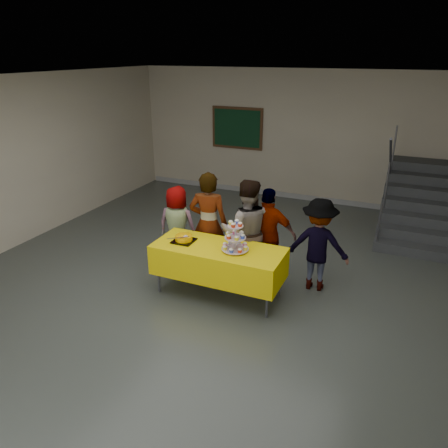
# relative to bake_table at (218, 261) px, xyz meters

# --- Properties ---
(room_shell) EXTENTS (10.00, 10.04, 3.02)m
(room_shell) POSITION_rel_bake_table_xyz_m (-0.13, -0.13, 1.57)
(room_shell) COLOR #4C514C
(room_shell) RESTS_ON ground
(bake_table) EXTENTS (1.88, 0.78, 0.77)m
(bake_table) POSITION_rel_bake_table_xyz_m (0.00, 0.00, 0.00)
(bake_table) COLOR #595960
(bake_table) RESTS_ON ground
(cupcake_stand) EXTENTS (0.38, 0.38, 0.44)m
(cupcake_stand) POSITION_rel_bake_table_xyz_m (0.26, -0.01, 0.39)
(cupcake_stand) COLOR silver
(cupcake_stand) RESTS_ON bake_table
(bear_cake) EXTENTS (0.32, 0.36, 0.12)m
(bear_cake) POSITION_rel_bake_table_xyz_m (-0.54, -0.02, 0.27)
(bear_cake) COLOR black
(bear_cake) RESTS_ON bake_table
(schoolchild_a) EXTENTS (0.70, 0.50, 1.34)m
(schoolchild_a) POSITION_rel_bake_table_xyz_m (-1.07, 0.71, 0.11)
(schoolchild_a) COLOR slate
(schoolchild_a) RESTS_ON ground
(schoolchild_b) EXTENTS (0.68, 0.51, 1.68)m
(schoolchild_b) POSITION_rel_bake_table_xyz_m (-0.44, 0.59, 0.28)
(schoolchild_b) COLOR slate
(schoolchild_b) RESTS_ON ground
(schoolchild_c) EXTENTS (0.97, 0.87, 1.63)m
(schoolchild_c) POSITION_rel_bake_table_xyz_m (0.19, 0.60, 0.26)
(schoolchild_c) COLOR slate
(schoolchild_c) RESTS_ON ground
(schoolchild_d) EXTENTS (0.90, 0.45, 1.48)m
(schoolchild_d) POSITION_rel_bake_table_xyz_m (0.49, 0.78, 0.18)
(schoolchild_d) COLOR slate
(schoolchild_d) RESTS_ON ground
(schoolchild_e) EXTENTS (0.95, 0.59, 1.42)m
(schoolchild_e) POSITION_rel_bake_table_xyz_m (1.25, 0.79, 0.15)
(schoolchild_e) COLOR slate
(schoolchild_e) RESTS_ON ground
(staircase) EXTENTS (1.30, 2.40, 2.04)m
(staircase) POSITION_rel_bake_table_xyz_m (2.57, 3.98, -0.07)
(staircase) COLOR #424447
(staircase) RESTS_ON ground
(noticeboard) EXTENTS (1.30, 0.05, 1.00)m
(noticeboard) POSITION_rel_bake_table_xyz_m (-1.67, 4.82, 1.04)
(noticeboard) COLOR #472B16
(noticeboard) RESTS_ON ground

